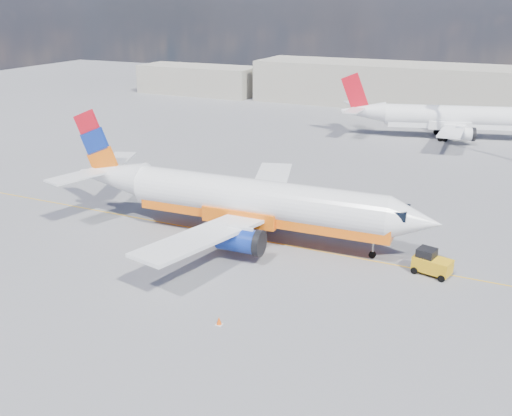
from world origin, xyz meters
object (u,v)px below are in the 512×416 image
at_px(second_jet, 449,117).
at_px(gse_tug, 431,263).
at_px(traffic_cone, 219,321).
at_px(main_jet, 245,200).

bearing_deg(second_jet, gse_tug, -99.54).
relative_size(second_jet, gse_tug, 10.25).
xyz_separation_m(second_jet, traffic_cone, (-6.32, -60.48, -2.87)).
bearing_deg(traffic_cone, gse_tug, 49.47).
height_order(main_jet, gse_tug, main_jet).
distance_m(gse_tug, traffic_cone, 17.26).
bearing_deg(main_jet, traffic_cone, -73.05).
relative_size(main_jet, gse_tug, 11.13).
bearing_deg(gse_tug, main_jet, -168.12).
height_order(main_jet, traffic_cone, main_jet).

